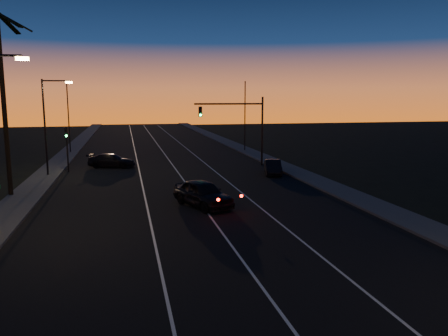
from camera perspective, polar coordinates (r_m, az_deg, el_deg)
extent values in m
cube|color=black|center=(33.62, -5.36, -2.71)|extent=(20.00, 170.00, 0.01)
cube|color=#3A3A38|center=(34.06, -24.41, -3.22)|extent=(2.40, 170.00, 0.16)
cube|color=#3A3A38|center=(36.74, 12.24, -1.75)|extent=(2.40, 170.00, 0.16)
cube|color=silver|center=(33.38, -10.47, -2.89)|extent=(0.12, 160.00, 0.01)
cube|color=silver|center=(33.69, -4.51, -2.65)|extent=(0.12, 160.00, 0.01)
cube|color=silver|center=(34.35, 1.28, -2.40)|extent=(0.12, 160.00, 0.01)
cylinder|color=black|center=(33.60, -26.79, 7.08)|extent=(0.32, 0.32, 12.50)
cube|color=black|center=(34.00, -25.65, 16.81)|extent=(2.18, 0.92, 1.18)
cube|color=black|center=(34.81, -26.37, 16.56)|extent=(1.25, 2.12, 1.18)
cube|color=black|center=(33.17, -26.32, 16.98)|extent=(1.95, 1.61, 1.18)
cube|color=#F3B261|center=(23.17, -24.85, 12.84)|extent=(0.55, 0.26, 0.16)
cylinder|color=black|center=(41.28, -22.34, 4.80)|extent=(0.16, 0.16, 8.50)
cylinder|color=black|center=(41.06, -21.15, 10.58)|extent=(2.20, 0.12, 0.12)
cube|color=#F3B261|center=(40.92, -19.59, 10.49)|extent=(0.55, 0.26, 0.16)
cylinder|color=black|center=(44.92, 5.01, 4.79)|extent=(0.20, 0.20, 7.00)
cylinder|color=black|center=(43.85, 0.65, 8.38)|extent=(7.00, 0.16, 0.16)
cube|color=black|center=(43.28, -3.12, 7.36)|extent=(0.32, 0.28, 1.00)
sphere|color=black|center=(43.11, -3.08, 7.78)|extent=(0.20, 0.20, 0.20)
sphere|color=black|center=(43.11, -3.08, 7.35)|extent=(0.20, 0.20, 0.20)
sphere|color=#14FF59|center=(43.13, -3.07, 6.93)|extent=(0.20, 0.20, 0.20)
cylinder|color=black|center=(43.23, -19.78, 2.25)|extent=(0.14, 0.14, 4.20)
cube|color=black|center=(43.08, -19.90, 4.36)|extent=(0.28, 0.25, 0.90)
sphere|color=black|center=(42.91, -19.94, 4.71)|extent=(0.18, 0.18, 0.18)
sphere|color=black|center=(42.93, -19.92, 4.34)|extent=(0.18, 0.18, 0.18)
sphere|color=#14FF59|center=(42.95, -19.90, 3.97)|extent=(0.18, 0.18, 0.18)
cylinder|color=black|center=(58.08, -19.65, 6.27)|extent=(0.14, 0.14, 9.00)
cylinder|color=black|center=(56.77, 2.75, 6.73)|extent=(0.14, 0.14, 9.00)
imported|color=black|center=(27.97, -2.79, -3.33)|extent=(3.74, 5.32, 1.68)
sphere|color=#FF0F05|center=(25.07, -0.76, -4.16)|extent=(0.18, 0.18, 0.18)
sphere|color=#FF0F05|center=(26.04, 2.29, -3.67)|extent=(0.18, 0.18, 0.18)
imported|color=black|center=(39.87, 6.41, 0.11)|extent=(2.35, 4.19, 1.31)
imported|color=black|center=(45.05, -14.45, 0.95)|extent=(5.04, 3.26, 1.36)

